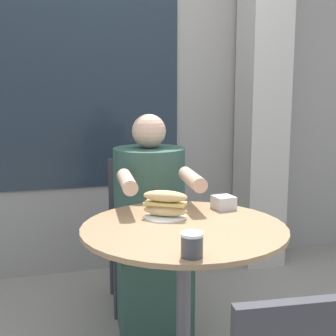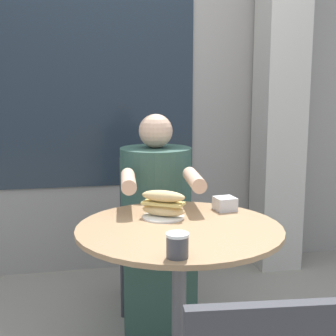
% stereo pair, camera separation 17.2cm
% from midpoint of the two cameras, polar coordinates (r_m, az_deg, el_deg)
% --- Properties ---
extents(storefront_wall, '(8.00, 0.09, 2.80)m').
position_cam_midpoint_polar(storefront_wall, '(3.32, -8.02, 11.47)').
color(storefront_wall, gray).
rests_on(storefront_wall, ground_plane).
extents(lattice_pillar, '(0.30, 0.30, 2.40)m').
position_cam_midpoint_polar(lattice_pillar, '(3.43, 10.03, 8.01)').
color(lattice_pillar, '#B2ADA3').
rests_on(lattice_pillar, ground_plane).
extents(cafe_table, '(0.84, 0.84, 0.75)m').
position_cam_midpoint_polar(cafe_table, '(1.96, -0.64, -12.49)').
color(cafe_table, '#997551').
rests_on(cafe_table, ground_plane).
extents(diner_chair, '(0.42, 0.42, 0.87)m').
position_cam_midpoint_polar(diner_chair, '(2.88, -5.32, -5.92)').
color(diner_chair, '#333338').
rests_on(diner_chair, ground_plane).
extents(seated_diner, '(0.43, 0.71, 1.16)m').
position_cam_midpoint_polar(seated_diner, '(2.55, -4.07, -8.52)').
color(seated_diner, '#2D4C42').
rests_on(seated_diner, ground_plane).
extents(sandwich_on_plate, '(0.20, 0.18, 0.12)m').
position_cam_midpoint_polar(sandwich_on_plate, '(2.00, -2.81, -4.59)').
color(sandwich_on_plate, white).
rests_on(sandwich_on_plate, cafe_table).
extents(drink_cup, '(0.08, 0.08, 0.08)m').
position_cam_midpoint_polar(drink_cup, '(1.56, -0.26, -9.38)').
color(drink_cup, '#424247').
rests_on(drink_cup, cafe_table).
extents(napkin_box, '(0.10, 0.10, 0.06)m').
position_cam_midpoint_polar(napkin_box, '(2.16, 4.54, -4.24)').
color(napkin_box, silver).
rests_on(napkin_box, cafe_table).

